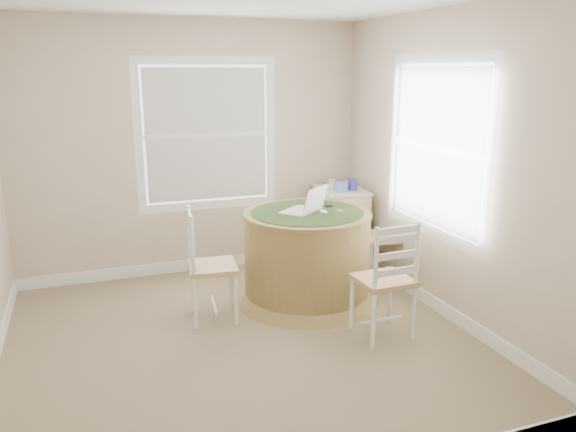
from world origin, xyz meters
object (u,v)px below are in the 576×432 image
chair_left (213,266)px  chair_near (383,279)px  corner_chest (340,227)px  laptop (304,208)px  round_table (307,252)px  chair_right (381,236)px

chair_left → chair_near: bearing=-116.0°
chair_near → corner_chest: chair_near is taller
chair_left → laptop: size_ratio=1.94×
round_table → chair_left: 0.92m
corner_chest → chair_near: bearing=-99.1°
round_table → corner_chest: corner_chest is taller
chair_left → laptop: (0.89, 0.14, 0.40)m
round_table → chair_right: bearing=4.4°
chair_left → round_table: bearing=-75.8°
round_table → chair_left: bearing=-179.5°
chair_left → chair_near: 1.44m
chair_left → laptop: 0.99m
corner_chest → round_table: bearing=-127.7°
laptop → chair_near: bearing=70.7°
laptop → chair_right: bearing=151.3°
chair_near → corner_chest: (0.41, 1.67, -0.05)m
chair_left → laptop: laptop is taller
round_table → laptop: (-0.02, 0.02, 0.42)m
round_table → chair_right: 0.90m
chair_left → corner_chest: size_ratio=1.11×
chair_right → laptop: laptop is taller
chair_near → chair_right: 1.23m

